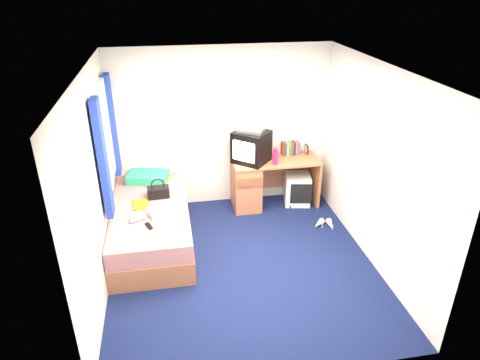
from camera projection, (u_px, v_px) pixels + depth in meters
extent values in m
plane|color=#0C1438|center=(242.00, 264.00, 5.34)|extent=(3.40, 3.40, 0.00)
plane|color=white|center=(243.00, 70.00, 4.29)|extent=(3.40, 3.40, 0.00)
plane|color=silver|center=(222.00, 128.00, 6.32)|extent=(3.20, 0.00, 3.20)
plane|color=silver|center=(283.00, 271.00, 3.31)|extent=(3.20, 0.00, 3.20)
plane|color=silver|center=(95.00, 189.00, 4.56)|extent=(0.00, 3.40, 3.40)
plane|color=silver|center=(375.00, 167.00, 5.07)|extent=(0.00, 3.40, 3.40)
cube|color=#B06C49|center=(152.00, 232.00, 5.72)|extent=(1.00, 2.00, 0.30)
cube|color=brown|center=(192.00, 244.00, 5.44)|extent=(0.02, 0.70, 0.18)
cube|color=silver|center=(150.00, 215.00, 5.60)|extent=(0.98, 1.98, 0.24)
cube|color=teal|center=(148.00, 177.00, 6.20)|extent=(0.63, 0.47, 0.12)
cube|color=#B06C49|center=(276.00, 161.00, 6.39)|extent=(1.30, 0.55, 0.03)
cube|color=#B06C49|center=(246.00, 186.00, 6.49)|extent=(0.40, 0.52, 0.72)
cube|color=#B06C49|center=(314.00, 180.00, 6.66)|extent=(0.04, 0.52, 0.72)
cube|color=#B06C49|center=(286.00, 170.00, 6.78)|extent=(0.78, 0.03, 0.55)
cube|color=white|center=(297.00, 189.00, 6.66)|extent=(0.44, 0.44, 0.47)
cube|color=black|center=(251.00, 147.00, 6.24)|extent=(0.64, 0.63, 0.47)
cube|color=#FFF4A1|center=(244.00, 151.00, 6.08)|extent=(0.28, 0.24, 0.29)
cube|color=#B4B4B6|center=(252.00, 129.00, 6.13)|extent=(0.46, 0.43, 0.07)
cube|color=maroon|center=(283.00, 149.00, 6.53)|extent=(0.03, 0.13, 0.20)
cube|color=navy|center=(285.00, 149.00, 6.53)|extent=(0.03, 0.13, 0.20)
cube|color=gold|center=(287.00, 148.00, 6.54)|extent=(0.03, 0.13, 0.20)
cube|color=#337F33|center=(289.00, 148.00, 6.54)|extent=(0.03, 0.13, 0.20)
cube|color=#7F337F|center=(291.00, 148.00, 6.55)|extent=(0.03, 0.13, 0.20)
cube|color=#262626|center=(294.00, 148.00, 6.55)|extent=(0.03, 0.13, 0.20)
cube|color=#B26633|center=(296.00, 148.00, 6.56)|extent=(0.03, 0.13, 0.20)
cube|color=#4C4C99|center=(298.00, 148.00, 6.57)|extent=(0.03, 0.13, 0.20)
cube|color=black|center=(306.00, 149.00, 6.59)|extent=(0.03, 0.12, 0.14)
cylinder|color=#DD1F59|center=(275.00, 157.00, 6.20)|extent=(0.08, 0.08, 0.23)
cylinder|color=white|center=(266.00, 155.00, 6.32)|extent=(0.06, 0.06, 0.18)
cube|color=black|center=(158.00, 192.00, 5.75)|extent=(0.30, 0.18, 0.14)
torus|color=black|center=(158.00, 185.00, 5.70)|extent=(0.18, 0.03, 0.18)
cube|color=silver|center=(160.00, 211.00, 5.35)|extent=(0.33, 0.31, 0.09)
cube|color=#C7D717|center=(141.00, 204.00, 5.58)|extent=(0.24, 0.30, 0.01)
cylinder|color=silver|center=(137.00, 218.00, 5.22)|extent=(0.21, 0.15, 0.07)
cube|color=#FBA737|center=(161.00, 230.00, 5.03)|extent=(0.21, 0.18, 0.01)
cube|color=black|center=(149.00, 226.00, 5.10)|extent=(0.11, 0.17, 0.02)
cube|color=silver|center=(103.00, 138.00, 5.25)|extent=(0.02, 0.90, 1.10)
cube|color=white|center=(97.00, 90.00, 4.99)|extent=(0.06, 1.06, 0.08)
cube|color=white|center=(110.00, 181.00, 5.51)|extent=(0.06, 1.06, 0.08)
cube|color=navy|center=(103.00, 160.00, 4.76)|extent=(0.08, 0.24, 1.40)
cube|color=navy|center=(112.00, 126.00, 5.80)|extent=(0.08, 0.24, 1.40)
cone|color=silver|center=(331.00, 225.00, 6.09)|extent=(0.11, 0.23, 0.09)
cone|color=silver|center=(318.00, 224.00, 6.11)|extent=(0.22, 0.22, 0.09)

